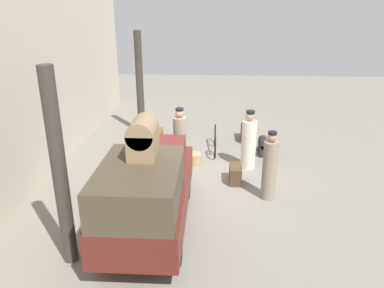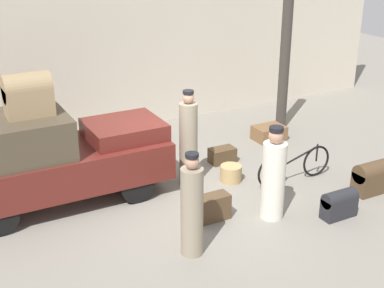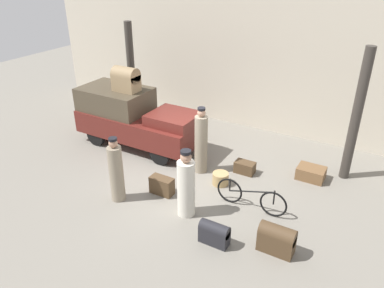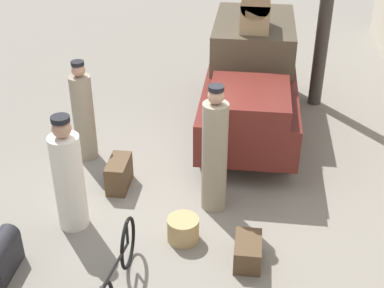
# 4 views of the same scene
# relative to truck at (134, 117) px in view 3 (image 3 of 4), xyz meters

# --- Properties ---
(ground_plane) EXTENTS (30.00, 30.00, 0.00)m
(ground_plane) POSITION_rel_truck_xyz_m (2.28, -0.94, -0.92)
(ground_plane) COLOR gray
(station_building_facade) EXTENTS (16.00, 0.15, 4.50)m
(station_building_facade) POSITION_rel_truck_xyz_m (2.28, 3.14, 1.33)
(station_building_facade) COLOR beige
(station_building_facade) RESTS_ON ground
(canopy_pillar_left) EXTENTS (0.25, 0.25, 3.51)m
(canopy_pillar_left) POSITION_rel_truck_xyz_m (-1.03, 1.26, 0.83)
(canopy_pillar_left) COLOR #38332D
(canopy_pillar_left) RESTS_ON ground
(canopy_pillar_right) EXTENTS (0.25, 0.25, 3.51)m
(canopy_pillar_right) POSITION_rel_truck_xyz_m (6.07, 1.26, 0.83)
(canopy_pillar_right) COLOR #38332D
(canopy_pillar_right) RESTS_ON ground
(truck) EXTENTS (3.90, 1.54, 1.73)m
(truck) POSITION_rel_truck_xyz_m (0.00, 0.00, 0.00)
(truck) COLOR black
(truck) RESTS_ON ground
(bicycle) EXTENTS (1.74, 0.04, 0.69)m
(bicycle) POSITION_rel_truck_xyz_m (4.43, -1.35, -0.59)
(bicycle) COLOR black
(bicycle) RESTS_ON ground
(wicker_basket) EXTENTS (0.42, 0.42, 0.32)m
(wicker_basket) POSITION_rel_truck_xyz_m (3.35, -0.75, -0.76)
(wicker_basket) COLOR tan
(wicker_basket) RESTS_ON ground
(conductor_in_dark_uniform) EXTENTS (0.40, 0.40, 1.66)m
(conductor_in_dark_uniform) POSITION_rel_truck_xyz_m (3.22, -2.27, -0.17)
(conductor_in_dark_uniform) COLOR silver
(conductor_in_dark_uniform) RESTS_ON ground
(porter_standing_middle) EXTENTS (0.35, 0.35, 1.88)m
(porter_standing_middle) POSITION_rel_truck_xyz_m (2.58, -0.42, -0.05)
(porter_standing_middle) COLOR gray
(porter_standing_middle) RESTS_ON ground
(porter_with_bicycle) EXTENTS (0.34, 0.34, 1.67)m
(porter_with_bicycle) POSITION_rel_truck_xyz_m (1.48, -2.60, -0.15)
(porter_with_bicycle) COLOR gray
(porter_with_bicycle) RESTS_ON ground
(suitcase_black_upright) EXTENTS (0.63, 0.27, 0.51)m
(suitcase_black_upright) POSITION_rel_truck_xyz_m (4.23, -2.83, -0.66)
(suitcase_black_upright) COLOR #232328
(suitcase_black_upright) RESTS_ON ground
(trunk_umber_medium) EXTENTS (0.71, 0.53, 0.33)m
(trunk_umber_medium) POSITION_rel_truck_xyz_m (5.32, 0.71, -0.76)
(trunk_umber_medium) COLOR brown
(trunk_umber_medium) RESTS_ON ground
(trunk_large_brown) EXTENTS (0.54, 0.33, 0.32)m
(trunk_large_brown) POSITION_rel_truck_xyz_m (3.67, 0.10, -0.76)
(trunk_large_brown) COLOR #4C3823
(trunk_large_brown) RESTS_ON ground
(trunk_barrel_dark) EXTENTS (0.72, 0.36, 0.62)m
(trunk_barrel_dark) POSITION_rel_truck_xyz_m (5.41, -2.41, -0.60)
(trunk_barrel_dark) COLOR #4C3823
(trunk_barrel_dark) RESTS_ON ground
(suitcase_small_leather) EXTENTS (0.60, 0.29, 0.45)m
(suitcase_small_leather) POSITION_rel_truck_xyz_m (2.27, -1.87, -0.70)
(suitcase_small_leather) COLOR #4C3823
(suitcase_small_leather) RESTS_ON ground
(trunk_on_truck_roof) EXTENTS (0.77, 0.49, 0.73)m
(trunk_on_truck_roof) POSITION_rel_truck_xyz_m (-0.21, 0.00, 1.17)
(trunk_on_truck_roof) COLOR #937A56
(trunk_on_truck_roof) RESTS_ON truck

